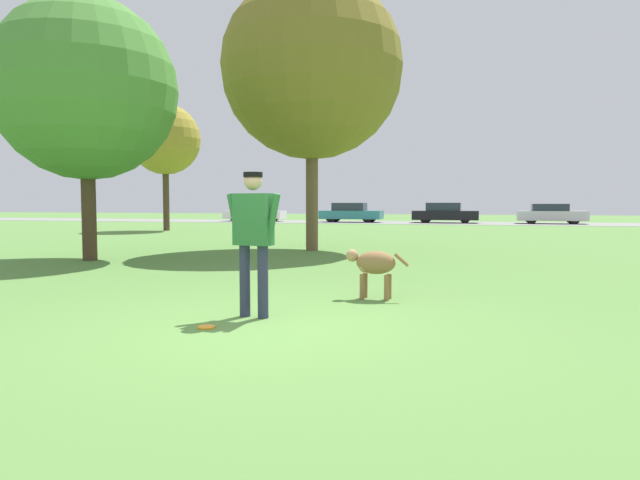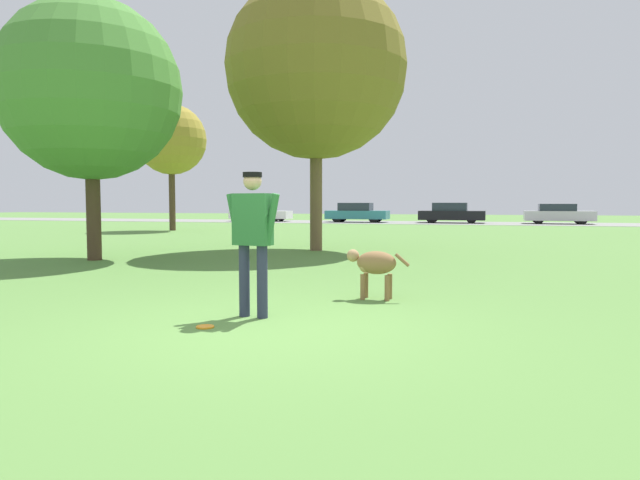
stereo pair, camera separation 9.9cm
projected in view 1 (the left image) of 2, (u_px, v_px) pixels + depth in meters
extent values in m
plane|color=#56843D|center=(271.00, 327.00, 6.38)|extent=(120.00, 120.00, 0.00)
cube|color=gray|center=(437.00, 223.00, 38.33)|extent=(120.00, 6.00, 0.01)
cylinder|color=#2D334C|center=(263.00, 282.00, 6.86)|extent=(0.15, 0.15, 0.88)
cylinder|color=#2D334C|center=(245.00, 281.00, 6.96)|extent=(0.15, 0.15, 0.88)
cube|color=#2D7038|center=(253.00, 219.00, 6.86)|extent=(0.49, 0.29, 0.62)
cylinder|color=#2D7038|center=(272.00, 220.00, 6.76)|extent=(0.23, 0.12, 0.63)
cylinder|color=#2D7038|center=(235.00, 219.00, 6.96)|extent=(0.23, 0.12, 0.63)
sphere|color=tan|center=(253.00, 181.00, 6.83)|extent=(0.25, 0.25, 0.22)
cylinder|color=black|center=(253.00, 175.00, 6.82)|extent=(0.27, 0.27, 0.06)
ellipsoid|color=olive|center=(376.00, 263.00, 8.20)|extent=(0.60, 0.37, 0.33)
ellipsoid|color=tan|center=(365.00, 266.00, 8.25)|extent=(0.20, 0.25, 0.18)
sphere|color=tan|center=(352.00, 255.00, 8.30)|extent=(0.19, 0.19, 0.18)
cylinder|color=olive|center=(362.00, 287.00, 8.19)|extent=(0.07, 0.07, 0.36)
cylinder|color=olive|center=(365.00, 285.00, 8.36)|extent=(0.07, 0.07, 0.36)
cylinder|color=olive|center=(386.00, 288.00, 8.08)|extent=(0.07, 0.07, 0.36)
cylinder|color=olive|center=(389.00, 286.00, 8.25)|extent=(0.07, 0.07, 0.36)
cylinder|color=olive|center=(402.00, 260.00, 8.07)|extent=(0.22, 0.06, 0.20)
cylinder|color=orange|center=(206.00, 327.00, 6.34)|extent=(0.20, 0.20, 0.02)
torus|color=orange|center=(206.00, 327.00, 6.34)|extent=(0.20, 0.20, 0.02)
cylinder|color=#4C3826|center=(166.00, 198.00, 28.02)|extent=(0.31, 0.31, 3.18)
sphere|color=olive|center=(165.00, 139.00, 27.83)|extent=(3.44, 3.44, 3.44)
cylinder|color=brown|center=(312.00, 194.00, 16.46)|extent=(0.35, 0.35, 3.27)
sphere|color=olive|center=(312.00, 68.00, 16.22)|extent=(5.18, 5.18, 5.18)
cylinder|color=#4C3826|center=(89.00, 209.00, 13.65)|extent=(0.34, 0.34, 2.46)
sphere|color=#4C8938|center=(86.00, 89.00, 13.46)|extent=(4.29, 4.29, 4.29)
cube|color=white|center=(255.00, 215.00, 41.77)|extent=(4.43, 1.79, 0.56)
cube|color=#232D38|center=(253.00, 207.00, 41.76)|extent=(2.31, 1.51, 0.54)
cylinder|color=black|center=(275.00, 217.00, 42.18)|extent=(0.58, 0.21, 0.57)
cylinder|color=black|center=(269.00, 218.00, 40.76)|extent=(0.58, 0.21, 0.57)
cylinder|color=black|center=(241.00, 217.00, 42.80)|extent=(0.58, 0.21, 0.57)
cylinder|color=black|center=(234.00, 218.00, 41.38)|extent=(0.58, 0.21, 0.57)
cube|color=teal|center=(351.00, 215.00, 39.68)|extent=(4.35, 1.79, 0.58)
cube|color=#232D38|center=(349.00, 207.00, 39.68)|extent=(2.28, 1.50, 0.54)
cylinder|color=black|center=(371.00, 217.00, 40.01)|extent=(0.68, 0.22, 0.67)
cylinder|color=black|center=(367.00, 218.00, 38.65)|extent=(0.68, 0.22, 0.67)
cylinder|color=black|center=(336.00, 217.00, 40.74)|extent=(0.68, 0.22, 0.67)
cylinder|color=black|center=(331.00, 218.00, 39.37)|extent=(0.68, 0.22, 0.67)
cube|color=black|center=(446.00, 215.00, 38.35)|extent=(4.37, 1.92, 0.61)
cube|color=#232D38|center=(444.00, 207.00, 38.35)|extent=(2.29, 1.62, 0.54)
cylinder|color=black|center=(466.00, 218.00, 38.76)|extent=(0.61, 0.22, 0.60)
cylinder|color=black|center=(465.00, 219.00, 37.25)|extent=(0.61, 0.22, 0.60)
cylinder|color=black|center=(427.00, 218.00, 39.48)|extent=(0.61, 0.22, 0.60)
cylinder|color=black|center=(425.00, 219.00, 37.98)|extent=(0.61, 0.22, 0.60)
cube|color=#B7B7BC|center=(552.00, 216.00, 36.73)|extent=(4.27, 1.82, 0.62)
cube|color=#232D38|center=(550.00, 207.00, 36.73)|extent=(2.24, 1.52, 0.46)
cylinder|color=black|center=(571.00, 219.00, 37.10)|extent=(0.62, 0.22, 0.62)
cylinder|color=black|center=(575.00, 220.00, 35.69)|extent=(0.62, 0.22, 0.62)
cylinder|color=black|center=(530.00, 219.00, 37.80)|extent=(0.62, 0.22, 0.62)
cylinder|color=black|center=(532.00, 219.00, 36.40)|extent=(0.62, 0.22, 0.62)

